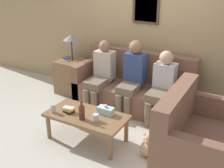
% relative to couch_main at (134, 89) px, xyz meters
% --- Properties ---
extents(ground_plane, '(16.00, 16.00, 0.00)m').
position_rel_couch_main_xyz_m(ground_plane, '(0.00, -0.51, -0.32)').
color(ground_plane, beige).
extents(wall_back, '(9.00, 0.08, 2.60)m').
position_rel_couch_main_xyz_m(wall_back, '(0.00, 0.43, 0.98)').
color(wall_back, tan).
rests_on(wall_back, ground_plane).
extents(couch_main, '(2.02, 0.82, 0.95)m').
position_rel_couch_main_xyz_m(couch_main, '(0.00, 0.00, 0.00)').
color(couch_main, brown).
rests_on(couch_main, ground_plane).
extents(couch_side, '(0.82, 1.28, 0.95)m').
position_rel_couch_main_xyz_m(couch_side, '(1.31, -1.07, 0.00)').
color(couch_side, brown).
rests_on(couch_side, ground_plane).
extents(coffee_table, '(1.14, 0.58, 0.41)m').
position_rel_couch_main_xyz_m(coffee_table, '(-0.12, -1.31, 0.03)').
color(coffee_table, olive).
rests_on(coffee_table, ground_plane).
extents(side_table_with_lamp, '(0.50, 0.50, 1.16)m').
position_rel_couch_main_xyz_m(side_table_with_lamp, '(-1.33, -0.06, 0.05)').
color(side_table_with_lamp, olive).
rests_on(side_table_with_lamp, ground_plane).
extents(wine_bottle, '(0.08, 0.08, 0.27)m').
position_rel_couch_main_xyz_m(wine_bottle, '(-0.11, -1.44, 0.19)').
color(wine_bottle, '#562319').
rests_on(wine_bottle, coffee_table).
extents(drinking_glass, '(0.08, 0.08, 0.10)m').
position_rel_couch_main_xyz_m(drinking_glass, '(0.08, -1.39, 0.13)').
color(drinking_glass, silver).
rests_on(drinking_glass, coffee_table).
extents(book_stack, '(0.17, 0.12, 0.08)m').
position_rel_couch_main_xyz_m(book_stack, '(-0.38, -1.37, 0.12)').
color(book_stack, black).
rests_on(book_stack, coffee_table).
extents(soda_can, '(0.07, 0.07, 0.12)m').
position_rel_couch_main_xyz_m(soda_can, '(-0.57, -1.48, 0.14)').
color(soda_can, '#BCBCC1').
rests_on(soda_can, coffee_table).
extents(tissue_box, '(0.23, 0.12, 0.15)m').
position_rel_couch_main_xyz_m(tissue_box, '(0.10, -1.15, 0.14)').
color(tissue_box, silver).
rests_on(tissue_box, coffee_table).
extents(person_left, '(0.34, 0.66, 1.15)m').
position_rel_couch_main_xyz_m(person_left, '(-0.54, -0.23, 0.28)').
color(person_left, '#756651').
rests_on(person_left, ground_plane).
extents(person_middle, '(0.34, 0.60, 1.21)m').
position_rel_couch_main_xyz_m(person_middle, '(0.04, -0.17, 0.33)').
color(person_middle, '#756651').
rests_on(person_middle, ground_plane).
extents(person_right, '(0.34, 0.64, 1.11)m').
position_rel_couch_main_xyz_m(person_right, '(0.57, -0.20, 0.28)').
color(person_right, '#756651').
rests_on(person_right, ground_plane).
extents(teddy_bear, '(0.21, 0.21, 0.33)m').
position_rel_couch_main_xyz_m(teddy_bear, '(0.78, -1.24, -0.18)').
color(teddy_bear, tan).
rests_on(teddy_bear, ground_plane).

